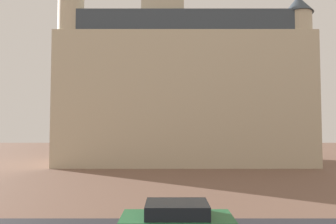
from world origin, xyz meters
The scene contains 2 objects.
landmark_building centered at (1.85, 32.06, 9.86)m, with size 28.60×10.55×36.70m.
car_green centered at (0.74, 9.16, 0.68)m, with size 4.50×2.03×1.42m.
Camera 1 is at (0.38, -2.35, 4.54)m, focal length 30.11 mm.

